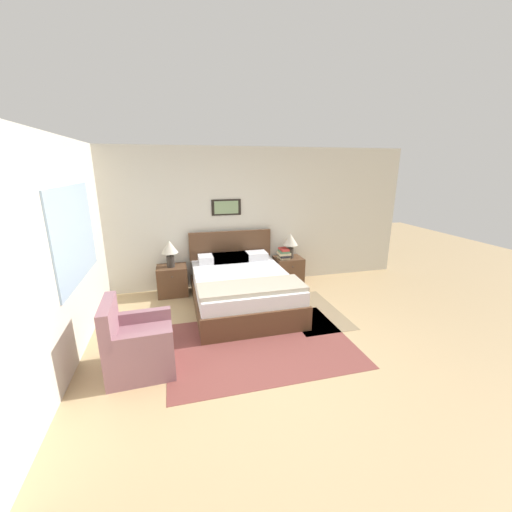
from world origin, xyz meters
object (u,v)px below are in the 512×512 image
at_px(armchair, 138,346).
at_px(table_lamp_by_door, 290,242).
at_px(nightstand_near_window, 173,281).
at_px(bed, 242,288).
at_px(table_lamp_near_window, 170,249).
at_px(nightstand_by_door, 288,271).

xyz_separation_m(armchair, table_lamp_by_door, (2.63, 2.16, 0.55)).
xyz_separation_m(nightstand_near_window, table_lamp_by_door, (2.24, -0.02, 0.59)).
bearing_deg(bed, table_lamp_near_window, 145.41).
bearing_deg(table_lamp_by_door, nightstand_by_door, 138.37).
bearing_deg(armchair, nightstand_by_door, 127.47).
xyz_separation_m(nightstand_near_window, table_lamp_near_window, (-0.01, -0.02, 0.59)).
distance_m(bed, nightstand_near_window, 1.36).
bearing_deg(bed, table_lamp_by_door, 34.26).
bearing_deg(nightstand_near_window, bed, -35.32).
bearing_deg(table_lamp_by_door, armchair, -140.64).
bearing_deg(armchair, table_lamp_near_window, 167.56).
relative_size(bed, table_lamp_by_door, 4.34).
distance_m(armchair, table_lamp_near_window, 2.26).
xyz_separation_m(armchair, nightstand_by_door, (2.61, 2.17, -0.04)).
bearing_deg(bed, nightstand_by_door, 35.25).
distance_m(bed, nightstand_by_door, 1.36).
bearing_deg(nightstand_by_door, armchair, -140.23).
bearing_deg(bed, nightstand_near_window, 144.68).
bearing_deg(armchair, bed, 130.47).
bearing_deg(table_lamp_near_window, bed, -34.59).
relative_size(nightstand_near_window, table_lamp_by_door, 1.12).
relative_size(bed, nightstand_near_window, 3.88).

